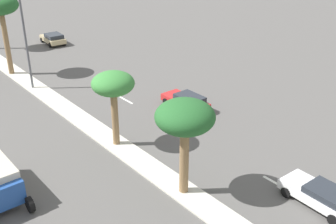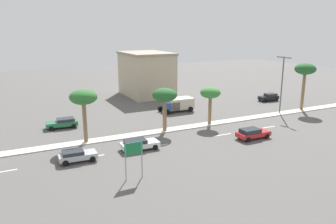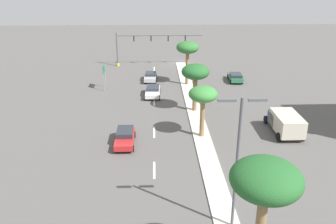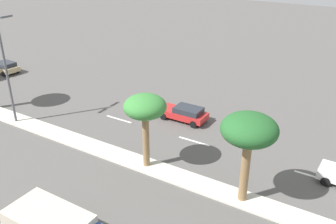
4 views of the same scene
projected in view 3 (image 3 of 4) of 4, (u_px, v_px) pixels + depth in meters
ground_plane at (199, 128)px, 38.77m from camera, size 160.00×160.00×0.00m
median_curb at (210, 167)px, 30.97m from camera, size 1.80×75.49×0.12m
lane_stripe_left at (154, 69)px, 62.09m from camera, size 0.20×2.80×0.01m
lane_stripe_inboard at (154, 84)px, 53.84m from camera, size 0.20×2.80×0.01m
lane_stripe_center at (154, 102)px, 46.48m from camera, size 0.20×2.80×0.01m
lane_stripe_rear at (154, 132)px, 37.74m from camera, size 0.20×2.80×0.01m
lane_stripe_far at (154, 170)px, 30.58m from camera, size 0.20×2.80×0.01m
traffic_signal_gantry at (141, 44)px, 62.71m from camera, size 15.61×0.53×6.05m
directional_road_sign at (104, 72)px, 50.54m from camera, size 0.10×1.79×3.59m
palm_tree_far at (188, 49)px, 51.42m from camera, size 3.33×3.33×6.53m
palm_tree_left at (195, 73)px, 41.69m from camera, size 3.36×3.36×5.84m
palm_tree_front at (203, 96)px, 35.05m from camera, size 2.94×2.94×5.42m
palm_tree_mid at (265, 184)px, 16.53m from camera, size 3.48×3.48×7.91m
street_lamp_right at (238, 155)px, 21.73m from camera, size 2.90×0.24×9.22m
sedan_green_outboard at (235, 77)px, 54.88m from camera, size 2.17×4.38×1.34m
sedan_silver_right at (151, 77)px, 55.15m from camera, size 2.08×4.01×1.24m
sedan_red_center at (125, 137)px, 35.00m from camera, size 1.95×4.39×1.35m
sedan_white_trailing at (153, 91)px, 48.49m from camera, size 2.15×4.44×1.25m
box_truck at (285, 122)px, 37.15m from camera, size 2.76×5.70×2.26m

